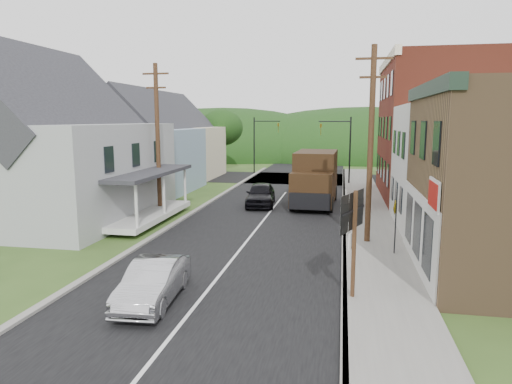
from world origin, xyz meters
The scene contains 24 objects.
ground centered at (0.00, 0.00, 0.00)m, with size 120.00×120.00×0.00m, color #2D4719.
road centered at (0.00, 10.00, 0.00)m, with size 9.00×90.00×0.02m, color black.
cross_road centered at (0.00, 27.00, 0.00)m, with size 60.00×9.00×0.02m, color black.
sidewalk_right centered at (5.90, 8.00, 0.07)m, with size 2.80×55.00×0.15m, color slate.
curb_right centered at (4.55, 8.00, 0.07)m, with size 0.20×55.00×0.15m, color slate.
curb_left centered at (-4.65, 8.00, 0.06)m, with size 0.30×55.00×0.12m, color slate.
storefront_white centered at (11.30, 7.50, 3.25)m, with size 8.00×7.00×6.50m, color silver.
storefront_red centered at (11.30, 17.00, 5.00)m, with size 8.00×12.00×10.00m, color maroon.
house_gray centered at (-12.00, 6.00, 4.23)m, with size 10.20×12.24×8.35m.
house_blue centered at (-11.00, 17.00, 3.69)m, with size 7.14×8.16×7.28m.
house_cream centered at (-11.50, 26.00, 3.69)m, with size 7.14×8.16×7.28m.
utility_pole_right centered at (5.60, 3.50, 4.66)m, with size 1.60×0.26×9.00m.
utility_pole_left centered at (-6.50, 8.00, 4.66)m, with size 1.60×0.26×9.00m.
traffic_signal_right centered at (4.30, 23.50, 3.76)m, with size 2.87×0.20×6.00m.
traffic_signal_left centered at (-4.30, 30.50, 3.76)m, with size 2.87×0.20×6.00m.
tree_left_b centered at (-17.00, 12.00, 4.88)m, with size 4.80×4.80×6.94m.
tree_left_c centered at (-19.00, 20.00, 5.94)m, with size 5.80×5.80×8.41m.
tree_left_d centered at (-9.00, 32.00, 4.88)m, with size 4.80×4.80×6.94m.
forested_ridge centered at (0.00, 55.00, 0.00)m, with size 90.00×30.00×16.00m, color black.
silver_sedan centered at (-1.39, -4.84, 0.66)m, with size 1.40×4.02×1.33m, color #B5B5BA.
dark_sedan centered at (-0.96, 11.99, 0.77)m, with size 1.83×4.54×1.55m, color black.
delivery_van centered at (2.61, 12.81, 1.84)m, with size 2.89×6.58×3.63m.
route_sign_cluster centered at (4.76, -3.52, 2.37)m, with size 0.77×1.85×3.43m.
warning_sign centered at (6.61, 1.67, 1.62)m, with size 0.22×0.61×2.30m.
Camera 1 is at (4.36, -17.75, 5.74)m, focal length 32.00 mm.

